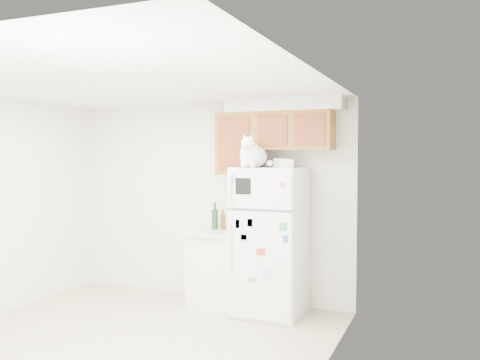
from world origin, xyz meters
The scene contains 9 objects.
ground_plane centered at (0.00, 0.00, -0.01)m, with size 3.80×4.00×0.01m, color beige.
room_shell centered at (0.12, 0.24, 1.67)m, with size 3.84×4.04×2.52m.
refrigerator centered at (0.98, 1.61, 0.85)m, with size 0.76×0.78×1.70m.
base_counter centered at (0.29, 1.68, 0.46)m, with size 0.64×0.64×0.92m.
cat centered at (0.83, 1.43, 1.84)m, with size 0.36×0.53×0.37m.
storage_box_back centered at (1.07, 1.72, 1.75)m, with size 0.18×0.13×0.10m, color white.
storage_box_front centered at (1.19, 1.55, 1.74)m, with size 0.15×0.11×0.09m, color white.
bottle_green centered at (0.19, 1.78, 1.09)m, with size 0.08×0.08×0.34m, color #19381E, non-canonical shape.
bottle_amber centered at (0.30, 1.79, 1.05)m, with size 0.06×0.06×0.26m, color #593814, non-canonical shape.
Camera 1 is at (2.87, -3.90, 1.84)m, focal length 38.00 mm.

